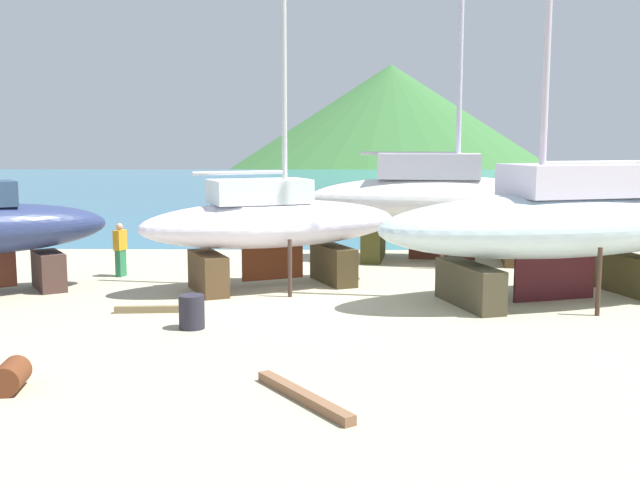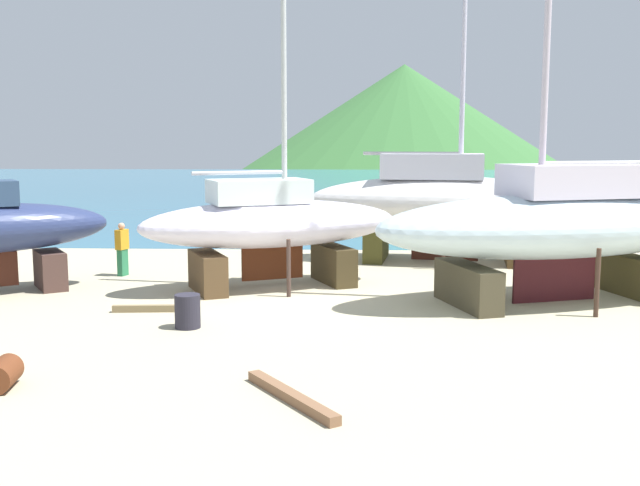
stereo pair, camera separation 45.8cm
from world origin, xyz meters
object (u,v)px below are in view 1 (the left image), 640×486
sailboat_mid_port (558,223)px  worker (120,249)px  barrel_rust_mid (11,376)px  sailboat_far_slipway (271,224)px  sailboat_large_starboard (442,200)px  barrel_ochre (192,312)px

sailboat_mid_port → worker: bearing=-31.9°
sailboat_mid_port → barrel_rust_mid: 14.30m
sailboat_far_slipway → sailboat_large_starboard: bearing=17.9°
barrel_ochre → barrel_rust_mid: 5.07m
barrel_rust_mid → barrel_ochre: bearing=62.2°
worker → barrel_rust_mid: (1.21, -11.22, -0.63)m
barrel_ochre → worker: bearing=118.0°
sailboat_large_starboard → sailboat_mid_port: bearing=-63.3°
sailboat_mid_port → worker: size_ratio=9.51×
sailboat_large_starboard → sailboat_mid_port: 7.09m
sailboat_mid_port → barrel_ochre: sailboat_mid_port is taller
worker → barrel_rust_mid: size_ratio=2.06×
sailboat_large_starboard → worker: 11.37m
sailboat_far_slipway → worker: bearing=136.9°
sailboat_mid_port → barrel_rust_mid: (-11.81, -7.83, -1.88)m
worker → barrel_ochre: worker is taller
sailboat_far_slipway → sailboat_large_starboard: size_ratio=0.75×
sailboat_large_starboard → barrel_ochre: bearing=-117.3°
sailboat_far_slipway → barrel_ochre: (-1.47, -4.97, -1.51)m
sailboat_far_slipway → sailboat_mid_port: bearing=-35.3°
sailboat_large_starboard → worker: size_ratio=8.71×
sailboat_large_starboard → barrel_rust_mid: bearing=-115.0°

